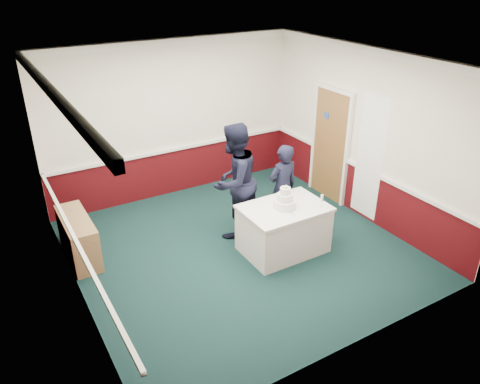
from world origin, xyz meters
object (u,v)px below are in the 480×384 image
sideboard (79,238)px  cake_knife (291,213)px  wedding_cake (285,201)px  champagne_flute (322,199)px  person_man (234,181)px  cake_table (283,229)px  person_woman (282,188)px

sideboard → cake_knife: (2.83, -1.66, 0.44)m
wedding_cake → champagne_flute: (0.50, -0.28, 0.03)m
sideboard → person_man: bearing=-13.5°
wedding_cake → cake_table: bearing=-90.0°
cake_table → cake_knife: size_ratio=6.00×
sideboard → person_woman: 3.38m
wedding_cake → cake_knife: wedding_cake is taller
wedding_cake → person_woman: 0.71m
wedding_cake → person_woman: size_ratio=0.23×
wedding_cake → person_man: size_ratio=0.19×
cake_table → person_man: person_man is taller
cake_knife → person_man: 1.15m
cake_knife → champagne_flute: 0.55m
wedding_cake → person_man: 0.96m
wedding_cake → cake_knife: bearing=-98.5°
cake_table → champagne_flute: champagne_flute is taller
cake_knife → person_woman: (0.41, 0.79, -0.02)m
sideboard → champagne_flute: champagne_flute is taller
sideboard → cake_table: cake_table is taller
person_man → cake_table: bearing=90.1°
person_woman → wedding_cake: bearing=57.1°
cake_knife → person_man: person_man is taller
champagne_flute → sideboard: bearing=152.6°
champagne_flute → person_woman: 0.89m
wedding_cake → person_man: (-0.40, 0.87, 0.08)m
person_woman → champagne_flute: bearing=97.7°
cake_table → cake_knife: 0.44m
cake_knife → champagne_flute: bearing=-9.3°
wedding_cake → champagne_flute: size_ratio=1.78×
cake_knife → person_man: bearing=108.6°
cake_table → sideboard: bearing=153.0°
cake_table → champagne_flute: 0.78m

